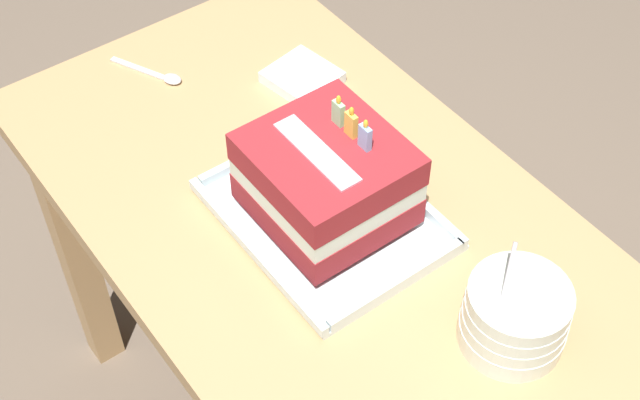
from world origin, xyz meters
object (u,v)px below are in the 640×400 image
birthday_cake (325,179)px  bowl_stack (515,316)px  serving_spoon_near_tray (163,76)px  foil_tray (325,217)px  napkin_pile (302,77)px

birthday_cake → bowl_stack: bearing=13.5°
birthday_cake → serving_spoon_near_tray: 0.42m
foil_tray → serving_spoon_near_tray: bearing=-175.7°
foil_tray → birthday_cake: bearing=90.0°
napkin_pile → bowl_stack: bearing=-7.8°
serving_spoon_near_tray → napkin_pile: (0.15, 0.18, 0.01)m
birthday_cake → napkin_pile: bearing=150.3°
birthday_cake → napkin_pile: size_ratio=1.68×
birthday_cake → bowl_stack: (0.30, 0.07, -0.04)m
birthday_cake → serving_spoon_near_tray: size_ratio=1.52×
serving_spoon_near_tray → napkin_pile: napkin_pile is taller
foil_tray → napkin_pile: foil_tray is taller
foil_tray → bowl_stack: bowl_stack is taller
foil_tray → serving_spoon_near_tray: 0.41m
foil_tray → napkin_pile: 0.31m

